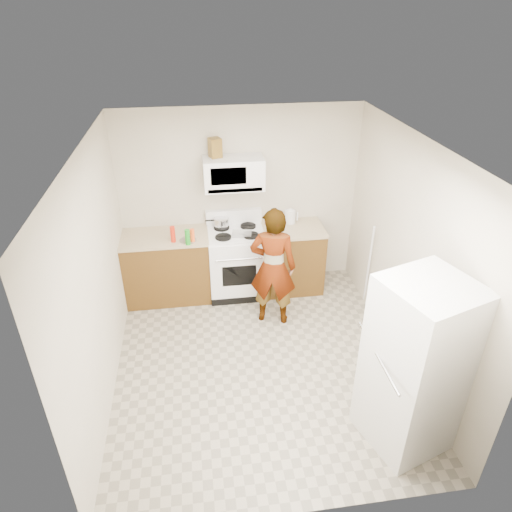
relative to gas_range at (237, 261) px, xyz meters
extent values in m
plane|color=gray|center=(0.10, -1.48, -0.49)|extent=(3.60, 3.60, 0.00)
cube|color=beige|center=(0.10, 0.31, 0.76)|extent=(3.20, 0.02, 2.50)
cube|color=beige|center=(1.69, -1.48, 0.76)|extent=(0.02, 3.60, 2.50)
cube|color=#593A15|center=(-0.94, 0.01, -0.04)|extent=(1.12, 0.62, 0.90)
cube|color=tan|center=(-0.94, 0.01, 0.43)|extent=(1.14, 0.64, 0.03)
cube|color=#593A15|center=(0.78, 0.01, -0.04)|extent=(0.80, 0.62, 0.90)
cube|color=tan|center=(0.78, 0.01, 0.43)|extent=(0.82, 0.64, 0.03)
cube|color=white|center=(0.00, -0.01, -0.04)|extent=(0.76, 0.65, 0.90)
cube|color=white|center=(0.00, -0.01, 0.43)|extent=(0.76, 0.62, 0.03)
cube|color=white|center=(0.00, 0.28, 0.54)|extent=(0.76, 0.08, 0.20)
cube|color=white|center=(0.00, 0.13, 1.21)|extent=(0.76, 0.38, 0.40)
imported|color=tan|center=(0.38, -0.72, 0.30)|extent=(0.65, 0.51, 1.56)
cube|color=silver|center=(1.30, -2.65, 0.36)|extent=(0.89, 0.89, 1.70)
cylinder|color=silver|center=(0.77, 0.17, 0.54)|extent=(0.19, 0.19, 0.18)
cube|color=brown|center=(-0.22, 0.18, 1.53)|extent=(0.18, 0.18, 0.24)
cylinder|color=silver|center=(-0.18, 0.16, 0.52)|extent=(0.26, 0.26, 0.11)
cube|color=silver|center=(0.07, -0.11, 0.47)|extent=(0.27, 0.20, 0.05)
cylinder|color=red|center=(-0.82, -0.17, 0.55)|extent=(0.06, 0.06, 0.21)
cylinder|color=#FB551B|center=(-0.57, -0.20, 0.54)|extent=(0.06, 0.06, 0.17)
cylinder|color=#198C1D|center=(-0.63, -0.27, 0.55)|extent=(0.08, 0.08, 0.20)
cylinder|color=silver|center=(-0.63, -0.16, 0.46)|extent=(0.29, 0.29, 0.01)
cylinder|color=silver|center=(1.66, -0.59, 0.14)|extent=(0.13, 0.26, 1.23)
camera|label=1|loc=(-0.50, -5.39, 3.17)|focal=32.00mm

